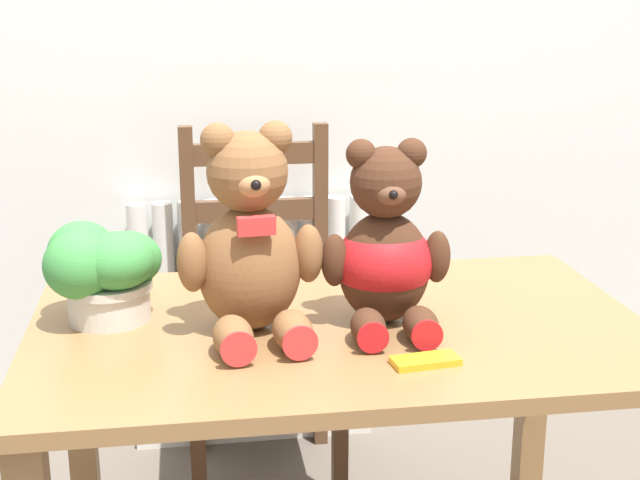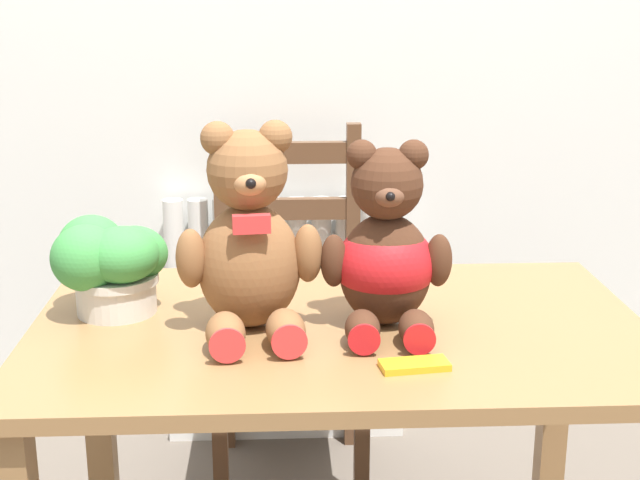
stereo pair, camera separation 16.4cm
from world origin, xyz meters
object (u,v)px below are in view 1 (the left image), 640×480
at_px(wooden_chair_behind, 261,316).
at_px(teddy_bear_left, 250,244).
at_px(potted_plant, 104,267).
at_px(chocolate_bar, 425,361).
at_px(teddy_bear_right, 385,252).

height_order(wooden_chair_behind, teddy_bear_left, teddy_bear_left).
relative_size(potted_plant, chocolate_bar, 1.91).
relative_size(teddy_bear_left, potted_plant, 1.77).
relative_size(wooden_chair_behind, teddy_bear_right, 2.81).
distance_m(wooden_chair_behind, potted_plant, 0.86).
xyz_separation_m(teddy_bear_right, potted_plant, (-0.52, 0.10, -0.04)).
bearing_deg(teddy_bear_right, potted_plant, -8.08).
bearing_deg(potted_plant, teddy_bear_right, -10.28).
relative_size(teddy_bear_left, chocolate_bar, 3.37).
bearing_deg(teddy_bear_right, teddy_bear_left, 3.40).
bearing_deg(chocolate_bar, teddy_bear_left, 144.41).
bearing_deg(teddy_bear_left, wooden_chair_behind, -101.76).
distance_m(wooden_chair_behind, teddy_bear_left, 0.90).
xyz_separation_m(teddy_bear_right, chocolate_bar, (0.03, -0.20, -0.13)).
bearing_deg(wooden_chair_behind, potted_plant, 62.88).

